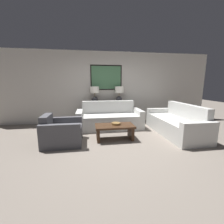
{
  "coord_description": "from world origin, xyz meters",
  "views": [
    {
      "loc": [
        -0.68,
        -3.31,
        1.48
      ],
      "look_at": [
        -0.01,
        0.99,
        0.65
      ],
      "focal_mm": 24.0,
      "sensor_mm": 36.0,
      "label": 1
    }
  ],
  "objects": [
    {
      "name": "couch_by_back_wall",
      "position": [
        0.0,
        1.57,
        0.3
      ],
      "size": [
        2.16,
        0.89,
        0.88
      ],
      "color": "silver",
      "rests_on": "ground_plane"
    },
    {
      "name": "couch_by_side",
      "position": [
        1.87,
        0.65,
        0.3
      ],
      "size": [
        0.89,
        2.16,
        0.88
      ],
      "color": "silver",
      "rests_on": "ground_plane"
    },
    {
      "name": "coffee_table",
      "position": [
        -0.02,
        0.46,
        0.29
      ],
      "size": [
        1.02,
        0.55,
        0.4
      ],
      "color": "#3D2616",
      "rests_on": "ground_plane"
    },
    {
      "name": "table_lamp_left",
      "position": [
        -0.46,
        2.22,
        1.14
      ],
      "size": [
        0.33,
        0.33,
        0.61
      ],
      "color": "#333338",
      "rests_on": "console_table"
    },
    {
      "name": "armchair_near_back_wall",
      "position": [
        -1.37,
        0.4,
        0.27
      ],
      "size": [
        0.92,
        0.88,
        0.73
      ],
      "color": "#4C4C51",
      "rests_on": "ground_plane"
    },
    {
      "name": "decorative_bowl",
      "position": [
        0.03,
        0.5,
        0.42
      ],
      "size": [
        0.24,
        0.24,
        0.05
      ],
      "color": "olive",
      "rests_on": "coffee_table"
    },
    {
      "name": "table_lamp_right",
      "position": [
        0.46,
        2.22,
        1.14
      ],
      "size": [
        0.33,
        0.33,
        0.61
      ],
      "color": "#333338",
      "rests_on": "console_table"
    },
    {
      "name": "console_table",
      "position": [
        0.0,
        2.22,
        0.38
      ],
      "size": [
        1.47,
        0.37,
        0.77
      ],
      "color": "#332319",
      "rests_on": "ground_plane"
    },
    {
      "name": "ground_plane",
      "position": [
        0.0,
        0.0,
        0.0
      ],
      "size": [
        20.0,
        20.0,
        0.0
      ],
      "primitive_type": "plane",
      "color": "slate"
    },
    {
      "name": "back_wall",
      "position": [
        0.0,
        2.48,
        1.33
      ],
      "size": [
        8.3,
        0.12,
        2.65
      ],
      "color": "beige",
      "rests_on": "ground_plane"
    }
  ]
}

